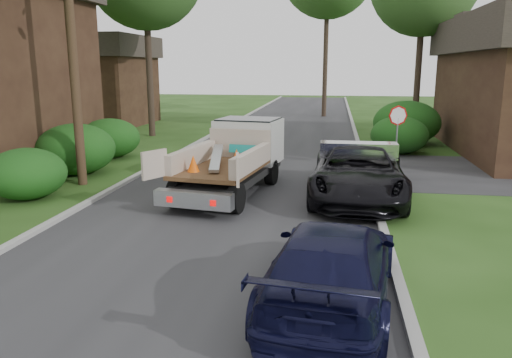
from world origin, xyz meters
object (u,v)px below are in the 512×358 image
at_px(black_pickup, 358,172).
at_px(utility_pole, 71,25).
at_px(house_left_far, 92,79).
at_px(stop_sign, 398,124).
at_px(navy_suv, 332,264).
at_px(flatbed_truck, 239,152).

bearing_deg(black_pickup, utility_pole, 179.04).
bearing_deg(utility_pole, house_left_far, 115.23).
relative_size(utility_pole, black_pickup, 1.72).
bearing_deg(black_pickup, house_left_far, 136.41).
xyz_separation_m(stop_sign, house_left_far, (-18.70, 13.00, 1.27)).
bearing_deg(navy_suv, stop_sign, -94.70).
distance_m(stop_sign, black_pickup, 4.87).
bearing_deg(black_pickup, navy_suv, -93.76).
distance_m(utility_pole, navy_suv, 12.08).
bearing_deg(utility_pole, stop_sign, 20.62).
xyz_separation_m(house_left_far, flatbed_truck, (13.32, -16.69, -1.87)).
height_order(stop_sign, house_left_far, house_left_far).
bearing_deg(house_left_far, navy_suv, -56.23).
relative_size(stop_sign, black_pickup, 0.43).
distance_m(stop_sign, house_left_far, 22.81).
height_order(stop_sign, black_pickup, stop_sign).
bearing_deg(utility_pole, navy_suv, -41.81).
xyz_separation_m(flatbed_truck, navy_suv, (3.07, -7.81, -0.48)).
height_order(black_pickup, navy_suv, black_pickup).
bearing_deg(navy_suv, black_pickup, -89.15).
height_order(house_left_far, navy_suv, house_left_far).
xyz_separation_m(house_left_far, black_pickup, (17.10, -17.50, -2.24)).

